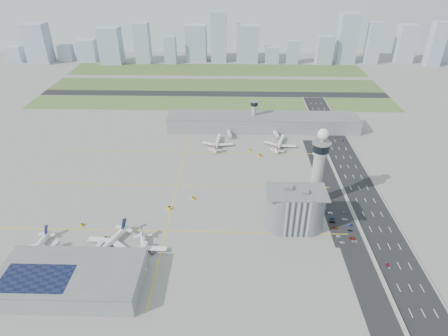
{
  "coord_description": "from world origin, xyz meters",
  "views": [
    {
      "loc": [
        7.16,
        -236.98,
        176.61
      ],
      "look_at": [
        0.0,
        35.0,
        15.0
      ],
      "focal_mm": 30.0,
      "sensor_mm": 36.0,
      "label": 1
    }
  ],
  "objects_px": {
    "airplane_far_a": "(217,141)",
    "car_lot_11": "(345,212)",
    "airplane_far_b": "(280,141)",
    "car_lot_9": "(350,225)",
    "tug_4": "(250,150)",
    "car_lot_5": "(330,213)",
    "jet_bridge_near_0": "(46,257)",
    "tug_0": "(82,225)",
    "car_lot_4": "(333,218)",
    "car_lot_8": "(350,230)",
    "secondary_tower": "(254,112)",
    "jet_bridge_far_0": "(228,132)",
    "car_lot_0": "(342,242)",
    "airplane_near_a": "(35,247)",
    "car_hw_0": "(387,265)",
    "jet_bridge_far_1": "(274,133)",
    "control_tower": "(319,165)",
    "tug_1": "(106,238)",
    "jet_bridge_near_2": "(138,259)",
    "car_lot_10": "(345,219)",
    "car_lot_3": "(333,222)",
    "tug_3": "(193,198)",
    "car_hw_4": "(319,118)",
    "jet_bridge_near_1": "(92,258)",
    "airplane_near_b": "(108,241)",
    "car_lot_6": "(355,241)",
    "car_hw_1": "(357,182)",
    "airplane_near_c": "(143,249)",
    "car_lot_7": "(352,238)",
    "car_lot_1": "(339,236)",
    "car_lot_2": "(335,228)",
    "tug_5": "(260,155)"
  },
  "relations": [
    {
      "from": "car_lot_8",
      "to": "jet_bridge_far_1",
      "type": "bearing_deg",
      "value": 20.86
    },
    {
      "from": "airplane_near_a",
      "to": "car_lot_5",
      "type": "relative_size",
      "value": 10.07
    },
    {
      "from": "jet_bridge_near_2",
      "to": "car_hw_1",
      "type": "xyz_separation_m",
      "value": [
        168.6,
        100.15,
        -2.26
      ]
    },
    {
      "from": "tug_5",
      "to": "car_lot_1",
      "type": "relative_size",
      "value": 1.02
    },
    {
      "from": "airplane_far_b",
      "to": "car_lot_9",
      "type": "xyz_separation_m",
      "value": [
        38.79,
        -125.99,
        -4.86
      ]
    },
    {
      "from": "car_lot_3",
      "to": "car_lot_4",
      "type": "relative_size",
      "value": 1.15
    },
    {
      "from": "jet_bridge_near_1",
      "to": "car_lot_6",
      "type": "xyz_separation_m",
      "value": [
        175.72,
        22.89,
        -2.27
      ]
    },
    {
      "from": "jet_bridge_far_0",
      "to": "tug_4",
      "type": "bearing_deg",
      "value": 21.32
    },
    {
      "from": "airplane_near_b",
      "to": "car_lot_8",
      "type": "distance_m",
      "value": 170.15
    },
    {
      "from": "car_lot_8",
      "to": "secondary_tower",
      "type": "bearing_deg",
      "value": 26.02
    },
    {
      "from": "control_tower",
      "to": "car_hw_1",
      "type": "height_order",
      "value": "control_tower"
    },
    {
      "from": "airplane_far_a",
      "to": "car_lot_11",
      "type": "relative_size",
      "value": 10.18
    },
    {
      "from": "car_lot_1",
      "to": "car_hw_1",
      "type": "relative_size",
      "value": 1.02
    },
    {
      "from": "jet_bridge_near_1",
      "to": "car_lot_8",
      "type": "distance_m",
      "value": 179.05
    },
    {
      "from": "airplane_near_b",
      "to": "car_lot_6",
      "type": "relative_size",
      "value": 9.73
    },
    {
      "from": "tug_1",
      "to": "car_lot_7",
      "type": "relative_size",
      "value": 0.77
    },
    {
      "from": "jet_bridge_near_2",
      "to": "car_lot_0",
      "type": "height_order",
      "value": "jet_bridge_near_2"
    },
    {
      "from": "jet_bridge_near_0",
      "to": "car_hw_1",
      "type": "relative_size",
      "value": 3.94
    },
    {
      "from": "tug_0",
      "to": "car_lot_5",
      "type": "xyz_separation_m",
      "value": [
        185.27,
        19.29,
        -0.26
      ]
    },
    {
      "from": "car_hw_1",
      "to": "car_lot_6",
      "type": "bearing_deg",
      "value": -104.27
    },
    {
      "from": "car_lot_4",
      "to": "car_lot_8",
      "type": "relative_size",
      "value": 1.18
    },
    {
      "from": "jet_bridge_far_0",
      "to": "tug_1",
      "type": "bearing_deg",
      "value": -35.83
    },
    {
      "from": "jet_bridge_far_0",
      "to": "car_lot_10",
      "type": "relative_size",
      "value": 3.15
    },
    {
      "from": "jet_bridge_near_0",
      "to": "car_lot_4",
      "type": "height_order",
      "value": "jet_bridge_near_0"
    },
    {
      "from": "tug_5",
      "to": "jet_bridge_near_2",
      "type": "bearing_deg",
      "value": 42.5
    },
    {
      "from": "control_tower",
      "to": "tug_1",
      "type": "height_order",
      "value": "control_tower"
    },
    {
      "from": "airplane_far_a",
      "to": "tug_5",
      "type": "relative_size",
      "value": 10.5
    },
    {
      "from": "car_lot_2",
      "to": "car_lot_9",
      "type": "xyz_separation_m",
      "value": [
        12.08,
        3.59,
        0.04
      ]
    },
    {
      "from": "control_tower",
      "to": "jet_bridge_near_2",
      "type": "xyz_separation_m",
      "value": [
        -125.0,
        -69.0,
        -32.19
      ]
    },
    {
      "from": "airplane_near_c",
      "to": "car_lot_5",
      "type": "xyz_separation_m",
      "value": [
        133.72,
        47.87,
        -4.6
      ]
    },
    {
      "from": "car_lot_7",
      "to": "control_tower",
      "type": "bearing_deg",
      "value": 33.07
    },
    {
      "from": "secondary_tower",
      "to": "airplane_near_b",
      "type": "distance_m",
      "value": 225.14
    },
    {
      "from": "car_lot_2",
      "to": "car_lot_9",
      "type": "relative_size",
      "value": 1.1
    },
    {
      "from": "jet_bridge_far_0",
      "to": "car_lot_5",
      "type": "relative_size",
      "value": 4.02
    },
    {
      "from": "secondary_tower",
      "to": "jet_bridge_far_1",
      "type": "height_order",
      "value": "secondary_tower"
    },
    {
      "from": "car_lot_11",
      "to": "car_lot_4",
      "type": "bearing_deg",
      "value": 120.77
    },
    {
      "from": "jet_bridge_near_0",
      "to": "tug_1",
      "type": "distance_m",
      "value": 38.81
    },
    {
      "from": "car_hw_4",
      "to": "jet_bridge_near_1",
      "type": "bearing_deg",
      "value": -119.24
    },
    {
      "from": "jet_bridge_far_0",
      "to": "car_lot_0",
      "type": "relative_size",
      "value": 4.1
    },
    {
      "from": "jet_bridge_near_0",
      "to": "car_lot_5",
      "type": "relative_size",
      "value": 4.02
    },
    {
      "from": "airplane_near_b",
      "to": "airplane_far_b",
      "type": "bearing_deg",
      "value": 161.73
    },
    {
      "from": "airplane_near_b",
      "to": "jet_bridge_far_0",
      "type": "relative_size",
      "value": 2.92
    },
    {
      "from": "airplane_near_a",
      "to": "jet_bridge_near_2",
      "type": "bearing_deg",
      "value": 88.81
    },
    {
      "from": "tug_3",
      "to": "car_lot_11",
      "type": "height_order",
      "value": "tug_3"
    },
    {
      "from": "airplane_far_a",
      "to": "tug_3",
      "type": "relative_size",
      "value": 12.53
    },
    {
      "from": "airplane_near_b",
      "to": "car_hw_0",
      "type": "height_order",
      "value": "airplane_near_b"
    },
    {
      "from": "jet_bridge_far_1",
      "to": "car_lot_4",
      "type": "xyz_separation_m",
      "value": [
        30.91,
        -144.91,
        -2.21
      ]
    },
    {
      "from": "tug_4",
      "to": "car_lot_5",
      "type": "bearing_deg",
      "value": 116.98
    },
    {
      "from": "car_lot_3",
      "to": "car_lot_7",
      "type": "bearing_deg",
      "value": -146.68
    },
    {
      "from": "airplane_near_a",
      "to": "car_hw_0",
      "type": "height_order",
      "value": "airplane_near_a"
    }
  ]
}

